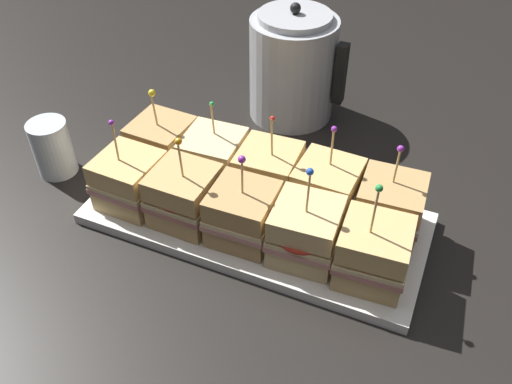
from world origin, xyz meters
TOP-DOWN VIEW (x-y plane):
  - ground_plane at (0.00, 0.00)m, footprint 6.00×6.00m
  - serving_platter at (0.00, 0.00)m, footprint 0.54×0.24m
  - sandwich_front_far_left at (-0.20, -0.05)m, footprint 0.10×0.10m
  - sandwich_front_left at (-0.10, -0.05)m, footprint 0.10×0.10m
  - sandwich_front_center at (-0.00, -0.05)m, footprint 0.10×0.10m
  - sandwich_front_right at (0.10, -0.05)m, footprint 0.10×0.10m
  - sandwich_front_far_right at (0.20, -0.05)m, footprint 0.10×0.10m
  - sandwich_back_far_left at (-0.20, 0.05)m, footprint 0.10×0.10m
  - sandwich_back_left at (-0.10, 0.05)m, footprint 0.10×0.10m
  - sandwich_back_center at (-0.00, 0.05)m, footprint 0.10×0.10m
  - sandwich_back_right at (0.10, 0.05)m, footprint 0.10×0.10m
  - sandwich_back_far_right at (0.20, 0.05)m, footprint 0.10×0.10m
  - kettle_steel at (-0.06, 0.33)m, footprint 0.19×0.17m
  - drinking_glass at (-0.38, -0.02)m, footprint 0.07×0.07m

SIDE VIEW (x-z plane):
  - ground_plane at x=0.00m, z-range 0.00..0.00m
  - serving_platter at x=0.00m, z-range 0.00..0.02m
  - drinking_glass at x=-0.38m, z-range 0.00..0.10m
  - sandwich_front_far_left at x=-0.20m, z-range -0.02..0.14m
  - sandwich_front_center at x=0.00m, z-range -0.01..0.14m
  - sandwich_back_left at x=-0.10m, z-range -0.01..0.14m
  - sandwich_back_center at x=0.00m, z-range -0.02..0.14m
  - sandwich_front_far_right at x=0.20m, z-range -0.02..0.15m
  - sandwich_back_right at x=0.10m, z-range -0.02..0.14m
  - sandwich_front_left at x=-0.10m, z-range -0.02..0.14m
  - sandwich_back_far_right at x=0.20m, z-range -0.01..0.14m
  - sandwich_front_right at x=0.10m, z-range -0.02..0.15m
  - sandwich_back_far_left at x=-0.20m, z-range -0.02..0.14m
  - kettle_steel at x=-0.06m, z-range -0.01..0.22m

